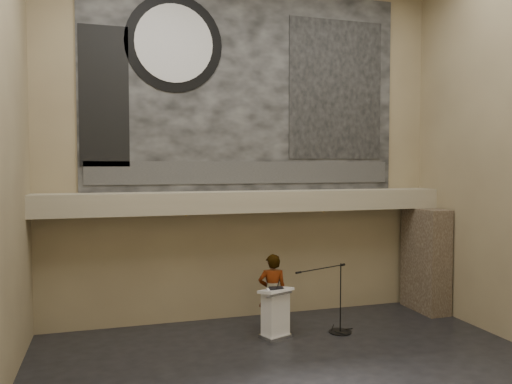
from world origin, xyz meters
name	(u,v)px	position (x,y,z in m)	size (l,w,h in m)	color
floor	(308,381)	(0.00, 0.00, 0.00)	(10.00, 10.00, 0.00)	black
wall_back	(247,148)	(0.00, 4.00, 4.25)	(10.00, 0.02, 8.50)	#817052
wall_front	(470,121)	(0.00, -4.00, 4.25)	(10.00, 0.02, 8.50)	#817052
soffit	(251,201)	(0.00, 3.60, 2.95)	(10.00, 0.80, 0.50)	gray
sprinkler_left	(186,215)	(-1.60, 3.55, 2.67)	(0.04, 0.04, 0.06)	#B2893D
sprinkler_right	(324,211)	(1.90, 3.55, 2.67)	(0.04, 0.04, 0.06)	#B2893D
banner	(247,90)	(0.00, 3.97, 5.70)	(8.00, 0.05, 5.00)	black
banner_text_strip	(248,173)	(0.00, 3.93, 3.65)	(7.76, 0.02, 0.55)	#303030
banner_clock_rim	(174,43)	(-1.80, 3.93, 6.70)	(2.30, 2.30, 0.02)	black
banner_clock_face	(174,43)	(-1.80, 3.91, 6.70)	(1.84, 1.84, 0.02)	silver
banner_building_print	(336,90)	(2.40, 3.93, 5.80)	(2.60, 0.02, 3.60)	black
banner_brick_print	(104,96)	(-3.40, 3.93, 5.40)	(1.10, 0.02, 3.20)	black
stone_pier	(425,260)	(4.65, 3.15, 1.35)	(0.60, 1.40, 2.70)	#423529
lectern	(275,313)	(0.17, 2.27, 0.55)	(0.82, 0.71, 1.13)	silver
binder	(276,288)	(0.18, 2.24, 1.12)	(0.31, 0.25, 0.04)	black
papers	(271,289)	(0.07, 2.24, 1.10)	(0.19, 0.26, 0.01)	white
speaker_person	(272,293)	(0.25, 2.73, 0.90)	(0.65, 0.43, 1.80)	silver
mic_stand	(339,322)	(1.66, 2.16, 0.26)	(1.55, 0.76, 1.60)	black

